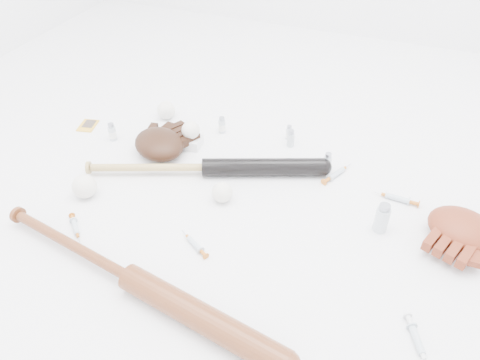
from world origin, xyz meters
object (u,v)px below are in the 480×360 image
at_px(bat_wood, 131,278).
at_px(glove_dark, 159,144).
at_px(pedestal, 192,142).
at_px(bat_dark, 205,167).

relative_size(bat_wood, glove_dark, 4.07).
bearing_deg(pedestal, glove_dark, -136.64).
relative_size(bat_dark, glove_dark, 3.58).
distance_m(bat_dark, glove_dark, 0.22).
distance_m(bat_wood, pedestal, 0.66).
height_order(glove_dark, pedestal, glove_dark).
distance_m(bat_dark, bat_wood, 0.51).
bearing_deg(bat_dark, glove_dark, 143.97).
distance_m(glove_dark, pedestal, 0.12).
xyz_separation_m(bat_dark, glove_dark, (-0.21, 0.05, 0.01)).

